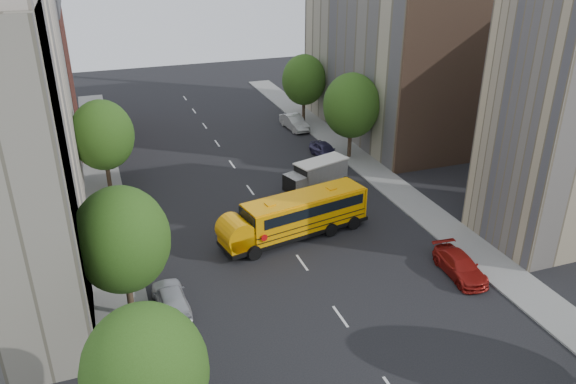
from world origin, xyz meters
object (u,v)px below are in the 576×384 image
street_tree_2 (103,135)px  street_tree_5 (304,80)px  street_tree_4 (351,106)px  parked_car_1 (132,202)px  street_tree_1 (122,240)px  parked_car_3 (460,266)px  parked_car_5 (294,122)px  parked_car_4 (325,150)px  street_tree_0 (146,372)px  school_bus (294,215)px  safari_truck (317,174)px  parked_car_0 (171,299)px

street_tree_2 → street_tree_5: (22.00, 12.00, -0.12)m
street_tree_2 → street_tree_5: size_ratio=1.03×
street_tree_4 → parked_car_1: size_ratio=2.00×
street_tree_1 → parked_car_3: 20.43m
street_tree_4 → parked_car_5: street_tree_4 is taller
parked_car_4 → street_tree_0: bearing=-128.4°
school_bus → parked_car_3: 11.49m
street_tree_5 → school_bus: bearing=-112.7°
safari_truck → parked_car_5: bearing=59.4°
street_tree_0 → street_tree_1: street_tree_1 is taller
street_tree_2 → street_tree_5: 25.06m
street_tree_5 → parked_car_0: size_ratio=1.72×
safari_truck → parked_car_5: safari_truck is taller
safari_truck → parked_car_0: bearing=-155.5°
street_tree_1 → street_tree_2: bearing=90.0°
parked_car_1 → street_tree_4: bearing=-162.9°
school_bus → safari_truck: school_bus is taller
street_tree_5 → safari_truck: 18.78m
street_tree_5 → safari_truck: street_tree_5 is taller
parked_car_0 → parked_car_4: (17.60, 18.86, -0.03)m
street_tree_2 → parked_car_3: bearing=-46.2°
safari_truck → street_tree_1: bearing=-159.8°
street_tree_4 → street_tree_5: 12.01m
street_tree_0 → parked_car_4: bearing=55.4°
school_bus → parked_car_0: school_bus is taller
street_tree_0 → street_tree_5: size_ratio=0.99×
parked_car_0 → parked_car_4: size_ratio=1.05×
parked_car_3 → street_tree_1: bearing=176.7°
street_tree_0 → parked_car_3: street_tree_0 is taller
parked_car_5 → parked_car_3: bearing=-95.1°
parked_car_4 → parked_car_5: (0.20, 8.88, 0.06)m
street_tree_5 → school_bus: (-10.30, -24.61, -2.97)m
parked_car_1 → safari_truck: bearing=-179.5°
street_tree_4 → parked_car_3: 21.26m
street_tree_0 → school_bus: street_tree_0 is taller
street_tree_1 → street_tree_4: 28.43m
street_tree_2 → safari_truck: 17.63m
street_tree_0 → parked_car_5: bearing=62.0°
street_tree_2 → parked_car_4: 20.24m
street_tree_1 → street_tree_5: 37.20m
school_bus → parked_car_5: 23.75m
street_tree_1 → street_tree_5: street_tree_1 is taller
street_tree_4 → parked_car_4: 4.94m
parked_car_0 → parked_car_5: parked_car_5 is taller
street_tree_4 → school_bus: size_ratio=0.72×
parked_car_3 → parked_car_5: size_ratio=0.99×
parked_car_4 → school_bus: bearing=-125.1°
street_tree_5 → parked_car_1: 26.60m
parked_car_4 → parked_car_5: bearing=84.8°
parked_car_3 → parked_car_5: bearing=94.1°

